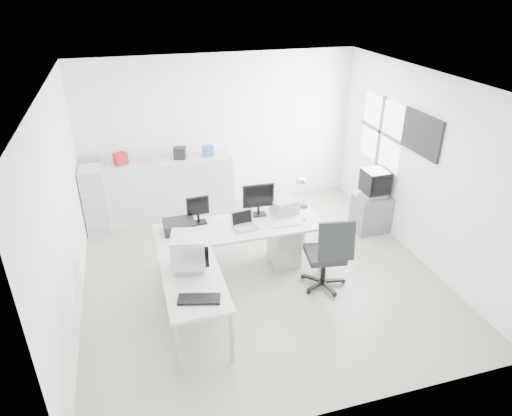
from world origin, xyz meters
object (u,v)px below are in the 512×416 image
object	(u,v)px
crt_tv	(375,184)
office_chair	(325,251)
laptop	(245,222)
crt_monitor	(189,251)
side_desk	(195,305)
drawer_pedestal	(284,244)
lcd_monitor_large	(258,200)
tv_cabinet	(371,213)
lcd_monitor_small	(198,211)
inkjet_printer	(179,226)
filing_cabinet	(96,200)
sideboard	(171,188)
laser_printer	(284,206)
main_desk	(240,248)

from	to	relation	value
crt_tv	office_chair	bearing A→B (deg)	-138.88
laptop	crt_monitor	xyz separation A→B (m)	(-0.90, -0.75, 0.13)
side_desk	drawer_pedestal	size ratio (longest dim) A/B	2.33
lcd_monitor_large	tv_cabinet	bearing A→B (deg)	10.56
lcd_monitor_small	office_chair	world-z (taller)	lcd_monitor_small
inkjet_printer	laptop	bearing A→B (deg)	-12.49
drawer_pedestal	crt_tv	bearing A→B (deg)	16.01
tv_cabinet	filing_cabinet	size ratio (longest dim) A/B	0.56
tv_cabinet	sideboard	xyz separation A→B (m)	(-3.21, 1.49, 0.22)
lcd_monitor_large	filing_cabinet	world-z (taller)	lcd_monitor_large
side_desk	sideboard	bearing A→B (deg)	88.13
laser_printer	tv_cabinet	distance (m)	1.82
office_chair	tv_cabinet	world-z (taller)	office_chair
main_desk	drawer_pedestal	xyz separation A→B (m)	(0.70, 0.05, -0.08)
drawer_pedestal	crt_monitor	size ratio (longest dim) A/B	1.25
inkjet_printer	laser_printer	distance (m)	1.60
drawer_pedestal	main_desk	bearing A→B (deg)	-175.91
crt_monitor	tv_cabinet	world-z (taller)	crt_monitor
sideboard	drawer_pedestal	bearing A→B (deg)	-54.05
inkjet_printer	office_chair	bearing A→B (deg)	-22.90
sideboard	filing_cabinet	world-z (taller)	filing_cabinet
drawer_pedestal	laptop	xyz separation A→B (m)	(-0.65, -0.15, 0.56)
side_desk	office_chair	size ratio (longest dim) A/B	1.23
tv_cabinet	drawer_pedestal	bearing A→B (deg)	-163.99
drawer_pedestal	inkjet_printer	bearing A→B (deg)	178.15
laptop	crt_monitor	world-z (taller)	crt_monitor
laser_printer	crt_tv	bearing A→B (deg)	0.18
inkjet_printer	sideboard	distance (m)	1.97
crt_monitor	office_chair	world-z (taller)	crt_monitor
tv_cabinet	crt_monitor	bearing A→B (deg)	-157.00
side_desk	crt_tv	size ratio (longest dim) A/B	2.80
main_desk	lcd_monitor_small	world-z (taller)	lcd_monitor_small
inkjet_printer	sideboard	size ratio (longest dim) A/B	0.20
lcd_monitor_small	sideboard	bearing A→B (deg)	92.25
crt_monitor	side_desk	bearing A→B (deg)	-78.44
laptop	laser_printer	xyz separation A→B (m)	(0.70, 0.32, -0.00)
lcd_monitor_small	tv_cabinet	distance (m)	3.09
laser_printer	office_chair	size ratio (longest dim) A/B	0.33
drawer_pedestal	laser_printer	xyz separation A→B (m)	(0.05, 0.17, 0.56)
lcd_monitor_large	crt_monitor	bearing A→B (deg)	-135.17
drawer_pedestal	crt_tv	size ratio (longest dim) A/B	1.20
crt_tv	drawer_pedestal	bearing A→B (deg)	-163.99
crt_tv	crt_monitor	bearing A→B (deg)	-157.00
side_desk	drawer_pedestal	xyz separation A→B (m)	(1.55, 1.15, -0.08)
drawer_pedestal	lcd_monitor_small	xyz separation A→B (m)	(-1.25, 0.20, 0.65)
sideboard	laptop	bearing A→B (deg)	-69.62
crt_tv	lcd_monitor_small	bearing A→B (deg)	-174.20
main_desk	office_chair	bearing A→B (deg)	-34.04
drawer_pedestal	crt_monitor	distance (m)	1.92
main_desk	laser_printer	xyz separation A→B (m)	(0.75, 0.22, 0.48)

